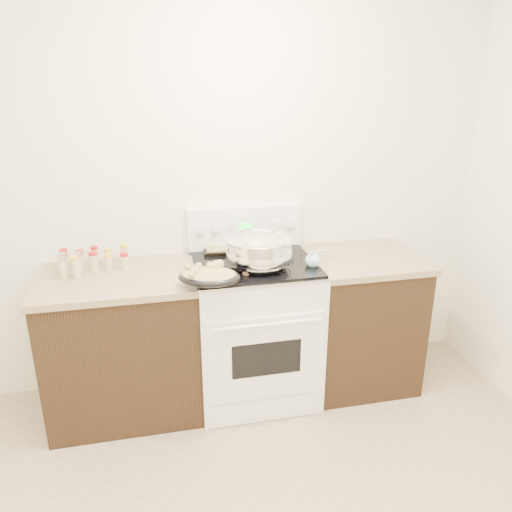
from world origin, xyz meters
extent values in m
cube|color=white|center=(0.00, 1.77, 1.35)|extent=(4.00, 0.05, 2.70)
cube|color=black|center=(-0.48, 1.43, 0.44)|extent=(0.90, 0.64, 0.88)
cube|color=brown|center=(-0.48, 1.43, 0.90)|extent=(0.93, 0.67, 0.04)
cube|color=black|center=(1.08, 1.43, 0.44)|extent=(0.70, 0.64, 0.88)
cube|color=brown|center=(1.08, 1.43, 0.90)|extent=(0.73, 0.67, 0.04)
cube|color=white|center=(0.35, 1.42, 0.46)|extent=(0.76, 0.66, 0.92)
cube|color=white|center=(0.35, 1.08, 0.45)|extent=(0.70, 0.01, 0.55)
cube|color=black|center=(0.35, 1.08, 0.46)|extent=(0.42, 0.01, 0.22)
cylinder|color=white|center=(0.35, 1.04, 0.70)|extent=(0.65, 0.02, 0.02)
cube|color=white|center=(0.35, 1.09, 0.08)|extent=(0.70, 0.01, 0.14)
cube|color=silver|center=(0.35, 1.42, 0.93)|extent=(0.78, 0.68, 0.01)
cube|color=black|center=(0.35, 1.42, 0.94)|extent=(0.74, 0.64, 0.01)
cube|color=white|center=(0.35, 1.72, 1.08)|extent=(0.76, 0.07, 0.28)
cylinder|color=white|center=(0.05, 1.67, 1.10)|extent=(0.06, 0.02, 0.06)
cylinder|color=white|center=(0.15, 1.67, 1.10)|extent=(0.06, 0.02, 0.06)
cylinder|color=white|center=(0.55, 1.67, 1.10)|extent=(0.06, 0.02, 0.06)
cylinder|color=white|center=(0.65, 1.67, 1.10)|extent=(0.06, 0.02, 0.06)
cube|color=#19E533|center=(0.35, 1.67, 1.10)|extent=(0.09, 0.00, 0.04)
cube|color=silver|center=(0.27, 1.67, 1.10)|extent=(0.05, 0.00, 0.05)
cube|color=silver|center=(0.43, 1.67, 1.10)|extent=(0.05, 0.00, 0.05)
ellipsoid|color=silver|center=(0.36, 1.34, 1.02)|extent=(0.48, 0.48, 0.24)
cylinder|color=silver|center=(0.36, 1.34, 0.95)|extent=(0.22, 0.22, 0.01)
torus|color=silver|center=(0.36, 1.34, 1.12)|extent=(0.41, 0.41, 0.02)
cylinder|color=silver|center=(0.36, 1.34, 1.05)|extent=(0.39, 0.39, 0.13)
cylinder|color=brown|center=(0.36, 1.34, 1.11)|extent=(0.36, 0.36, 0.00)
cube|color=beige|center=(0.35, 1.34, 1.12)|extent=(0.05, 0.05, 0.03)
cube|color=beige|center=(0.43, 1.39, 1.12)|extent=(0.04, 0.04, 0.02)
cube|color=beige|center=(0.37, 1.27, 1.12)|extent=(0.05, 0.05, 0.03)
cube|color=beige|center=(0.38, 1.21, 1.12)|extent=(0.04, 0.04, 0.02)
cube|color=beige|center=(0.43, 1.30, 1.12)|extent=(0.04, 0.04, 0.03)
cube|color=beige|center=(0.42, 1.46, 1.12)|extent=(0.04, 0.04, 0.03)
cube|color=beige|center=(0.41, 1.28, 1.12)|extent=(0.03, 0.03, 0.02)
cube|color=beige|center=(0.36, 1.25, 1.12)|extent=(0.04, 0.04, 0.03)
cube|color=beige|center=(0.28, 1.27, 1.12)|extent=(0.04, 0.04, 0.03)
cube|color=beige|center=(0.49, 1.40, 1.12)|extent=(0.05, 0.05, 0.03)
cube|color=beige|center=(0.47, 1.24, 1.12)|extent=(0.05, 0.05, 0.03)
cube|color=beige|center=(0.45, 1.35, 1.12)|extent=(0.05, 0.05, 0.03)
cube|color=beige|center=(0.41, 1.26, 1.12)|extent=(0.04, 0.04, 0.03)
cube|color=beige|center=(0.37, 1.37, 1.12)|extent=(0.04, 0.04, 0.02)
cube|color=beige|center=(0.31, 1.39, 1.12)|extent=(0.04, 0.04, 0.03)
cube|color=beige|center=(0.33, 1.36, 1.12)|extent=(0.03, 0.03, 0.03)
ellipsoid|color=black|center=(0.03, 1.14, 0.98)|extent=(0.41, 0.34, 0.08)
ellipsoid|color=tan|center=(0.03, 1.14, 1.00)|extent=(0.37, 0.31, 0.06)
sphere|color=tan|center=(-0.07, 1.07, 1.03)|extent=(0.04, 0.04, 0.04)
sphere|color=tan|center=(-0.08, 1.20, 1.03)|extent=(0.04, 0.04, 0.04)
sphere|color=tan|center=(0.10, 1.20, 1.03)|extent=(0.05, 0.05, 0.05)
sphere|color=tan|center=(-0.04, 1.13, 1.03)|extent=(0.05, 0.05, 0.05)
sphere|color=tan|center=(0.08, 1.21, 1.03)|extent=(0.05, 0.05, 0.05)
sphere|color=tan|center=(0.05, 1.19, 1.03)|extent=(0.04, 0.04, 0.04)
sphere|color=tan|center=(0.08, 1.19, 1.03)|extent=(0.05, 0.05, 0.05)
sphere|color=tan|center=(-0.02, 1.19, 1.03)|extent=(0.04, 0.04, 0.04)
cube|color=black|center=(0.27, 1.70, 0.95)|extent=(0.44, 0.32, 0.02)
cube|color=tan|center=(0.27, 1.70, 0.97)|extent=(0.39, 0.28, 0.02)
sphere|color=tan|center=(0.12, 1.65, 0.98)|extent=(0.04, 0.04, 0.04)
sphere|color=tan|center=(0.32, 1.62, 0.98)|extent=(0.04, 0.04, 0.04)
sphere|color=tan|center=(0.39, 1.62, 0.98)|extent=(0.04, 0.04, 0.04)
sphere|color=tan|center=(0.37, 1.68, 0.98)|extent=(0.03, 0.03, 0.03)
sphere|color=tan|center=(0.36, 1.66, 0.98)|extent=(0.04, 0.04, 0.04)
sphere|color=tan|center=(0.24, 1.73, 0.98)|extent=(0.03, 0.03, 0.03)
sphere|color=tan|center=(0.32, 1.72, 0.98)|extent=(0.04, 0.04, 0.04)
sphere|color=tan|center=(0.27, 1.69, 0.98)|extent=(0.04, 0.04, 0.04)
sphere|color=tan|center=(0.41, 1.73, 0.98)|extent=(0.04, 0.04, 0.04)
sphere|color=tan|center=(0.19, 1.75, 0.98)|extent=(0.04, 0.04, 0.04)
cylinder|color=#A5704B|center=(0.29, 1.33, 0.95)|extent=(0.10, 0.27, 0.01)
sphere|color=#A5704B|center=(0.26, 1.22, 0.96)|extent=(0.04, 0.04, 0.04)
sphere|color=#A0D8EF|center=(0.68, 1.28, 0.98)|extent=(0.09, 0.09, 0.09)
cylinder|color=#A0D8EF|center=(0.76, 1.35, 1.01)|extent=(0.22, 0.21, 0.08)
cylinder|color=#BFB28C|center=(-0.79, 1.62, 0.97)|extent=(0.05, 0.05, 0.11)
cylinder|color=#B21414|center=(-0.79, 1.62, 1.04)|extent=(0.05, 0.05, 0.02)
cylinder|color=#BFB28C|center=(-0.70, 1.64, 0.96)|extent=(0.04, 0.04, 0.09)
cylinder|color=#B21414|center=(-0.70, 1.64, 1.02)|extent=(0.04, 0.04, 0.02)
cylinder|color=#BFB28C|center=(-0.61, 1.63, 0.97)|extent=(0.04, 0.04, 0.11)
cylinder|color=#B21414|center=(-0.61, 1.63, 1.04)|extent=(0.04, 0.04, 0.02)
cylinder|color=#BFB28C|center=(-0.53, 1.62, 0.97)|extent=(0.04, 0.04, 0.09)
cylinder|color=gold|center=(-0.53, 1.62, 1.02)|extent=(0.04, 0.04, 0.02)
cylinder|color=#BFB28C|center=(-0.43, 1.64, 0.97)|extent=(0.04, 0.04, 0.11)
cylinder|color=gold|center=(-0.43, 1.64, 1.04)|extent=(0.04, 0.04, 0.02)
cylinder|color=#BFB28C|center=(-0.78, 1.55, 0.97)|extent=(0.05, 0.05, 0.11)
cylinder|color=#B2B2B7|center=(-0.78, 1.55, 1.04)|extent=(0.05, 0.05, 0.02)
cylinder|color=#BFB28C|center=(-0.69, 1.54, 0.97)|extent=(0.04, 0.04, 0.11)
cylinder|color=#B2B2B7|center=(-0.69, 1.54, 1.03)|extent=(0.05, 0.05, 0.02)
cylinder|color=#BFB28C|center=(-0.61, 1.53, 0.97)|extent=(0.05, 0.05, 0.11)
cylinder|color=#B21414|center=(-0.61, 1.53, 1.03)|extent=(0.05, 0.05, 0.02)
cylinder|color=#BFB28C|center=(-0.53, 1.53, 0.96)|extent=(0.04, 0.04, 0.09)
cylinder|color=gold|center=(-0.53, 1.53, 1.01)|extent=(0.04, 0.04, 0.02)
cylinder|color=#BFB28C|center=(-0.43, 1.53, 0.96)|extent=(0.05, 0.05, 0.09)
cylinder|color=#B21414|center=(-0.43, 1.53, 1.01)|extent=(0.05, 0.05, 0.02)
cylinder|color=#BFB28C|center=(-0.78, 1.45, 0.98)|extent=(0.04, 0.04, 0.11)
cylinder|color=#B2B2B7|center=(-0.78, 1.45, 1.04)|extent=(0.04, 0.04, 0.02)
cylinder|color=#BFB28C|center=(-0.70, 1.46, 0.98)|extent=(0.05, 0.05, 0.11)
cylinder|color=gold|center=(-0.70, 1.46, 1.04)|extent=(0.05, 0.05, 0.02)
camera|label=1|loc=(-0.26, -1.40, 2.04)|focal=35.00mm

